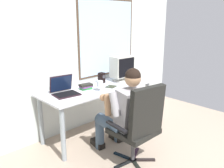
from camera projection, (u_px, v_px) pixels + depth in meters
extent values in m
cube|color=silver|center=(75.00, 43.00, 3.53)|extent=(4.64, 0.06, 2.73)
cube|color=#4C3828|center=(107.00, 38.00, 3.91)|extent=(1.20, 0.01, 1.24)
cube|color=silver|center=(107.00, 38.00, 3.91)|extent=(1.14, 0.02, 1.18)
cylinder|color=gray|center=(63.00, 135.00, 2.85)|extent=(0.06, 0.06, 0.72)
cylinder|color=gray|center=(147.00, 102.00, 3.95)|extent=(0.06, 0.06, 0.72)
cylinder|color=gray|center=(41.00, 121.00, 3.24)|extent=(0.06, 0.06, 0.72)
cylinder|color=gray|center=(123.00, 95.00, 4.33)|extent=(0.06, 0.06, 0.72)
cube|color=silver|center=(99.00, 87.00, 3.49)|extent=(1.78, 0.69, 0.03)
cube|color=black|center=(124.00, 164.00, 2.86)|extent=(0.28, 0.08, 0.02)
cube|color=black|center=(137.00, 166.00, 2.81)|extent=(0.16, 0.27, 0.02)
cube|color=black|center=(144.00, 160.00, 2.94)|extent=(0.23, 0.23, 0.02)
cube|color=black|center=(135.00, 154.00, 3.07)|extent=(0.27, 0.17, 0.02)
cube|color=black|center=(123.00, 156.00, 3.02)|extent=(0.09, 0.28, 0.02)
cylinder|color=black|center=(133.00, 160.00, 2.94)|extent=(0.10, 0.10, 0.02)
cylinder|color=#3F3F44|center=(133.00, 146.00, 2.89)|extent=(0.05, 0.05, 0.37)
cube|color=black|center=(133.00, 131.00, 2.83)|extent=(0.49, 0.49, 0.06)
cube|color=black|center=(147.00, 112.00, 2.58)|extent=(0.47, 0.16, 0.58)
cube|color=black|center=(149.00, 115.00, 2.94)|extent=(0.09, 0.34, 0.02)
cube|color=black|center=(116.00, 127.00, 2.65)|extent=(0.09, 0.34, 0.02)
cylinder|color=#3E5064|center=(129.00, 118.00, 3.11)|extent=(0.21, 0.48, 0.15)
cylinder|color=#3E5064|center=(118.00, 127.00, 3.36)|extent=(0.12, 0.12, 0.44)
cube|color=black|center=(116.00, 137.00, 3.45)|extent=(0.13, 0.25, 0.08)
cylinder|color=#3E5064|center=(110.00, 124.00, 2.93)|extent=(0.21, 0.48, 0.15)
cylinder|color=#3E5064|center=(100.00, 133.00, 3.17)|extent=(0.12, 0.12, 0.44)
cube|color=black|center=(98.00, 143.00, 3.27)|extent=(0.13, 0.25, 0.08)
cube|color=gray|center=(132.00, 109.00, 2.78)|extent=(0.41, 0.31, 0.51)
sphere|color=#AB7E5A|center=(133.00, 79.00, 2.68)|extent=(0.19, 0.19, 0.19)
sphere|color=black|center=(133.00, 76.00, 2.67)|extent=(0.19, 0.19, 0.19)
cylinder|color=gray|center=(143.00, 97.00, 2.92)|extent=(0.12, 0.21, 0.29)
cylinder|color=#AB7E5A|center=(138.00, 105.00, 3.02)|extent=(0.10, 0.21, 0.26)
sphere|color=#AB7E5A|center=(136.00, 106.00, 3.06)|extent=(0.09, 0.09, 0.09)
cylinder|color=gray|center=(115.00, 104.00, 2.67)|extent=(0.11, 0.19, 0.29)
cylinder|color=#AB7E5A|center=(108.00, 105.00, 2.79)|extent=(0.09, 0.11, 0.27)
sphere|color=#AB7E5A|center=(103.00, 97.00, 2.84)|extent=(0.09, 0.09, 0.09)
cube|color=beige|center=(122.00, 80.00, 3.83)|extent=(0.28, 0.23, 0.02)
cylinder|color=beige|center=(122.00, 78.00, 3.83)|extent=(0.04, 0.04, 0.05)
cube|color=beige|center=(122.00, 66.00, 3.77)|extent=(0.38, 0.22, 0.34)
cube|color=black|center=(127.00, 67.00, 3.70)|extent=(0.33, 0.02, 0.30)
cube|color=black|center=(66.00, 95.00, 3.10)|extent=(0.35, 0.28, 0.02)
cube|color=black|center=(66.00, 94.00, 3.10)|extent=(0.31, 0.25, 0.00)
cube|color=black|center=(61.00, 83.00, 3.18)|extent=(0.33, 0.10, 0.23)
cube|color=#0F1933|center=(61.00, 84.00, 3.17)|extent=(0.30, 0.08, 0.21)
cylinder|color=silver|center=(100.00, 91.00, 3.28)|extent=(0.06, 0.06, 0.00)
cylinder|color=silver|center=(100.00, 88.00, 3.27)|extent=(0.01, 0.01, 0.07)
cylinder|color=silver|center=(100.00, 84.00, 3.25)|extent=(0.09, 0.09, 0.08)
cylinder|color=#600512|center=(100.00, 85.00, 3.26)|extent=(0.08, 0.08, 0.02)
cube|color=black|center=(102.00, 78.00, 3.68)|extent=(0.09, 0.09, 0.16)
cylinder|color=#333338|center=(104.00, 77.00, 3.64)|extent=(0.06, 0.01, 0.06)
cube|color=#2B853A|center=(86.00, 88.00, 3.36)|extent=(0.17, 0.13, 0.03)
cube|color=#693B7A|center=(86.00, 87.00, 3.35)|extent=(0.18, 0.11, 0.02)
cube|color=black|center=(86.00, 85.00, 3.35)|extent=(0.20, 0.13, 0.03)
cube|color=#2C3121|center=(111.00, 87.00, 3.47)|extent=(0.17, 0.16, 0.01)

